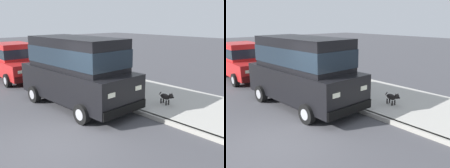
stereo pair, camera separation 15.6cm
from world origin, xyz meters
TOP-DOWN VIEW (x-y plane):
  - ground_plane at (0.00, 0.00)m, footprint 80.00×80.00m
  - curb at (3.20, 0.00)m, footprint 0.16×64.00m
  - sidewalk at (5.00, 0.00)m, footprint 3.60×64.00m
  - car_black_van at (2.16, 1.99)m, footprint 2.26×4.96m
  - car_red_sedan at (2.17, 7.82)m, footprint 2.12×4.64m
  - dog_black at (4.33, -0.41)m, footprint 0.28×0.75m

SIDE VIEW (x-z plane):
  - ground_plane at x=0.00m, z-range 0.00..0.00m
  - curb at x=3.20m, z-range 0.00..0.14m
  - sidewalk at x=5.00m, z-range 0.00..0.14m
  - dog_black at x=4.33m, z-range 0.18..0.67m
  - car_red_sedan at x=2.17m, z-range 0.02..1.94m
  - car_black_van at x=2.16m, z-range 0.13..2.65m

